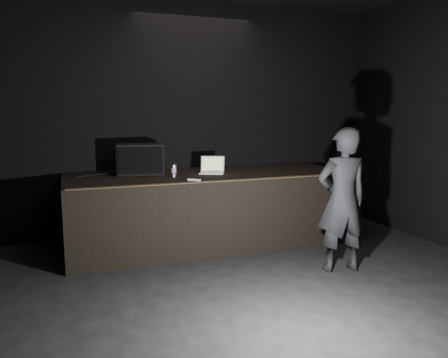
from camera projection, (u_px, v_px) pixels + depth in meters
name	position (u px, v px, depth m)	size (l,w,h in m)	color
ground	(309.00, 326.00, 3.83)	(7.00, 7.00, 0.00)	black
room_walls	(316.00, 92.00, 3.53)	(6.10, 7.10, 3.52)	black
stage_riser	(211.00, 208.00, 6.29)	(4.00, 1.50, 1.00)	black
riser_lip	(228.00, 180.00, 5.56)	(3.92, 0.10, 0.01)	brown
stage_monitor	(141.00, 159.00, 6.14)	(0.71, 0.57, 0.43)	black
cable	(104.00, 174.00, 6.11)	(0.02, 0.02, 0.81)	black
laptop	(212.00, 169.00, 6.26)	(0.43, 0.41, 0.23)	white
beer_can	(174.00, 171.00, 5.88)	(0.07, 0.07, 0.17)	silver
plastic_cup	(215.00, 171.00, 6.05)	(0.09, 0.09, 0.11)	white
wii_remote	(194.00, 180.00, 5.50)	(0.04, 0.17, 0.03)	silver
person	(342.00, 200.00, 5.09)	(0.62, 0.41, 1.70)	black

